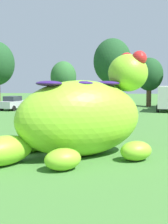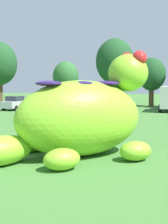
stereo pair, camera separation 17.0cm
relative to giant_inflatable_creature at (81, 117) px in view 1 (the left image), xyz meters
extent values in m
plane|color=#427533|center=(-1.46, 0.16, -1.79)|extent=(160.00, 160.00, 0.00)
ellipsoid|color=#8CD12D|center=(0.00, 0.02, -0.05)|extent=(6.79, 6.12, 3.46)
ellipsoid|color=#8CD12D|center=(2.11, 1.56, 2.05)|extent=(2.70, 2.66, 1.83)
sphere|color=red|center=(2.04, 2.13, 2.73)|extent=(0.73, 0.73, 0.73)
sphere|color=red|center=(2.63, 1.32, 2.73)|extent=(0.73, 0.73, 0.73)
ellipsoid|color=navy|center=(1.12, 0.84, 1.54)|extent=(1.71, 1.77, 0.23)
ellipsoid|color=navy|center=(0.00, 0.02, 1.54)|extent=(1.71, 1.77, 0.23)
ellipsoid|color=navy|center=(-1.24, -0.89, 1.54)|extent=(1.71, 1.77, 0.23)
ellipsoid|color=#8CD12D|center=(0.23, 2.57, -1.36)|extent=(1.82, 1.73, 0.85)
ellipsoid|color=#8CD12D|center=(2.50, -0.53, -1.36)|extent=(1.82, 1.73, 0.85)
ellipsoid|color=#8CD12D|center=(-2.41, 0.45, -1.36)|extent=(1.82, 1.73, 0.85)
ellipsoid|color=#8CD12D|center=(-0.32, -2.41, -1.36)|extent=(1.82, 1.73, 0.85)
ellipsoid|color=#8CD12D|center=(-2.86, -2.07, -1.18)|extent=(2.69, 3.07, 1.21)
cube|color=#B7BABF|center=(-11.88, 21.91, -1.07)|extent=(2.46, 4.35, 0.80)
cube|color=#2D333D|center=(-11.91, 21.76, -0.37)|extent=(1.85, 2.22, 0.60)
cylinder|color=black|center=(-12.47, 23.32, -1.47)|extent=(0.36, 0.67, 0.64)
cylinder|color=black|center=(-10.80, 22.99, -1.47)|extent=(0.36, 0.67, 0.64)
cylinder|color=black|center=(-12.96, 20.83, -1.47)|extent=(0.36, 0.67, 0.64)
cylinder|color=black|center=(-11.29, 20.50, -1.47)|extent=(0.36, 0.67, 0.64)
cube|color=#1E7238|center=(-8.05, 22.45, -1.07)|extent=(2.23, 4.29, 0.80)
cube|color=#2D333D|center=(-8.07, 22.30, -0.37)|extent=(1.75, 2.15, 0.60)
cylinder|color=black|center=(-8.72, 23.82, -1.47)|extent=(0.32, 0.67, 0.64)
cylinder|color=black|center=(-7.03, 23.60, -1.47)|extent=(0.32, 0.67, 0.64)
cylinder|color=black|center=(-9.06, 21.30, -1.47)|extent=(0.32, 0.67, 0.64)
cylinder|color=black|center=(-7.37, 21.08, -1.47)|extent=(0.32, 0.67, 0.64)
cube|color=#2347B7|center=(-4.06, 22.89, -1.07)|extent=(2.48, 4.36, 0.80)
cube|color=#2D333D|center=(-4.09, 22.74, -0.37)|extent=(1.86, 2.23, 0.60)
cylinder|color=black|center=(-4.64, 24.31, -1.47)|extent=(0.36, 0.67, 0.64)
cylinder|color=black|center=(-2.98, 23.97, -1.47)|extent=(0.36, 0.67, 0.64)
cylinder|color=black|center=(-5.15, 21.81, -1.47)|extent=(0.36, 0.67, 0.64)
cylinder|color=black|center=(-3.48, 21.48, -1.47)|extent=(0.36, 0.67, 0.64)
cube|color=black|center=(-0.27, 22.17, -1.07)|extent=(2.44, 4.35, 0.80)
cube|color=#2D333D|center=(-0.30, 22.02, -0.37)|extent=(1.84, 2.21, 0.60)
cylinder|color=black|center=(-0.87, 23.58, -1.47)|extent=(0.36, 0.67, 0.64)
cylinder|color=black|center=(0.80, 23.26, -1.47)|extent=(0.36, 0.67, 0.64)
cylinder|color=black|center=(-1.34, 21.08, -1.47)|extent=(0.36, 0.67, 0.64)
cylinder|color=black|center=(0.33, 20.76, -1.47)|extent=(0.36, 0.67, 0.64)
cube|color=silver|center=(6.80, 22.60, -0.09)|extent=(2.82, 4.88, 2.50)
cylinder|color=black|center=(6.33, 25.92, -1.34)|extent=(0.42, 0.93, 0.90)
cylinder|color=black|center=(5.50, 21.18, -1.34)|extent=(0.42, 0.93, 0.90)
cylinder|color=brown|center=(-6.68, 27.23, -0.68)|extent=(0.63, 0.63, 2.22)
ellipsoid|color=#2D662D|center=(-6.68, 27.23, 2.38)|extent=(3.55, 3.55, 4.26)
cylinder|color=brown|center=(-0.16, 30.70, -0.07)|extent=(0.98, 0.98, 3.43)
ellipsoid|color=#1E4C23|center=(-0.16, 30.70, 4.66)|extent=(5.48, 5.48, 6.58)
cylinder|color=brown|center=(5.06, 29.85, -0.58)|extent=(0.69, 0.69, 2.41)
ellipsoid|color=#1E4C23|center=(5.06, 29.85, 2.75)|extent=(3.86, 3.86, 4.63)
cylinder|color=#726656|center=(1.84, 17.51, -1.35)|extent=(0.26, 0.26, 0.88)
cube|color=gold|center=(1.84, 17.51, -0.61)|extent=(0.38, 0.22, 0.60)
sphere|color=#9E7051|center=(1.84, 17.51, -0.19)|extent=(0.22, 0.22, 0.22)
cylinder|color=black|center=(-1.00, 14.57, -1.35)|extent=(0.26, 0.26, 0.88)
cube|color=white|center=(-1.00, 14.57, -0.61)|extent=(0.38, 0.22, 0.60)
sphere|color=brown|center=(-1.00, 14.57, -0.19)|extent=(0.22, 0.22, 0.22)
camera|label=1|loc=(2.11, -13.47, 1.57)|focal=48.20mm
camera|label=2|loc=(2.28, -13.44, 1.57)|focal=48.20mm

